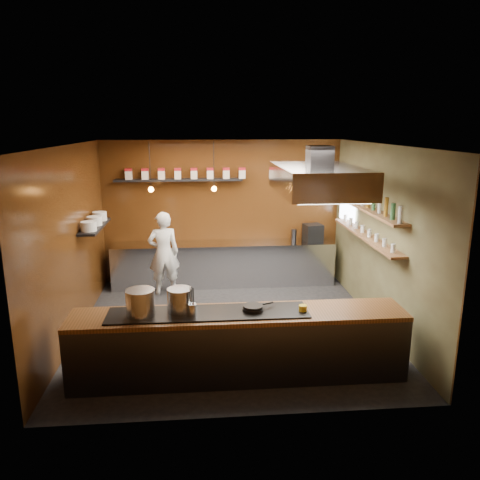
{
  "coord_description": "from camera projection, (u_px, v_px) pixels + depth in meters",
  "views": [
    {
      "loc": [
        -0.48,
        -7.27,
        3.31
      ],
      "look_at": [
        0.19,
        0.4,
        1.4
      ],
      "focal_mm": 35.0,
      "sensor_mm": 36.0,
      "label": 1
    }
  ],
  "objects": [
    {
      "name": "wine_glasses",
      "position": [
        366.0,
        231.0,
        7.98
      ],
      "size": [
        0.07,
        2.37,
        0.13
      ],
      "color": "silver",
      "rests_on": "bottle_shelf_lower"
    },
    {
      "name": "back_wall",
      "position": [
        223.0,
        212.0,
        9.92
      ],
      "size": [
        5.0,
        0.0,
        5.0
      ],
      "primitive_type": "plane",
      "rotation": [
        1.57,
        0.0,
        0.0
      ],
      "color": "#341809",
      "rests_on": "ground"
    },
    {
      "name": "bottles",
      "position": [
        368.0,
        201.0,
        7.85
      ],
      "size": [
        0.06,
        2.66,
        0.24
      ],
      "color": "silver",
      "rests_on": "bottle_shelf_upper"
    },
    {
      "name": "bottle_shelf_upper",
      "position": [
        367.0,
        209.0,
        7.89
      ],
      "size": [
        0.26,
        2.8,
        0.04
      ],
      "primitive_type": "cube",
      "color": "brown",
      "rests_on": "right_wall"
    },
    {
      "name": "plate_shelf",
      "position": [
        95.0,
        226.0,
        8.26
      ],
      "size": [
        0.3,
        1.4,
        0.04
      ],
      "primitive_type": "cube",
      "color": "black",
      "rests_on": "left_wall"
    },
    {
      "name": "stockpot_small",
      "position": [
        140.0,
        303.0,
        5.91
      ],
      "size": [
        0.48,
        0.48,
        0.34
      ],
      "primitive_type": "cylinder",
      "rotation": [
        0.0,
        0.0,
        -0.4
      ],
      "color": "silver",
      "rests_on": "pass_counter"
    },
    {
      "name": "extractor_hood",
      "position": [
        319.0,
        179.0,
        6.98
      ],
      "size": [
        1.2,
        2.0,
        0.72
      ],
      "color": "#38383D",
      "rests_on": "ceiling"
    },
    {
      "name": "tin_shelf",
      "position": [
        179.0,
        180.0,
        9.54
      ],
      "size": [
        2.6,
        0.26,
        0.04
      ],
      "primitive_type": "cube",
      "color": "black",
      "rests_on": "back_wall"
    },
    {
      "name": "floor",
      "position": [
        231.0,
        326.0,
        7.86
      ],
      "size": [
        5.0,
        5.0,
        0.0
      ],
      "primitive_type": "plane",
      "color": "black",
      "rests_on": "ground"
    },
    {
      "name": "pendant_left",
      "position": [
        151.0,
        187.0,
        8.87
      ],
      "size": [
        0.1,
        0.1,
        0.95
      ],
      "color": "black",
      "rests_on": "ceiling"
    },
    {
      "name": "bottle_shelf_lower",
      "position": [
        366.0,
        236.0,
        8.0
      ],
      "size": [
        0.26,
        2.8,
        0.04
      ],
      "primitive_type": "cube",
      "color": "brown",
      "rests_on": "right_wall"
    },
    {
      "name": "prep_counter",
      "position": [
        224.0,
        264.0,
        9.85
      ],
      "size": [
        4.6,
        0.65,
        0.9
      ],
      "primitive_type": "cube",
      "color": "silver",
      "rests_on": "floor"
    },
    {
      "name": "pass_counter",
      "position": [
        239.0,
        344.0,
        6.2
      ],
      "size": [
        4.4,
        0.72,
        0.94
      ],
      "color": "#38383D",
      "rests_on": "floor"
    },
    {
      "name": "butter_jar",
      "position": [
        303.0,
        309.0,
        6.09
      ],
      "size": [
        0.14,
        0.14,
        0.1
      ],
      "primitive_type": "cylinder",
      "rotation": [
        0.0,
        0.0,
        -0.37
      ],
      "color": "yellow",
      "rests_on": "pass_counter"
    },
    {
      "name": "right_wall",
      "position": [
        382.0,
        237.0,
        7.71
      ],
      "size": [
        0.0,
        5.0,
        5.0
      ],
      "primitive_type": "plane",
      "rotation": [
        1.57,
        0.0,
        -1.57
      ],
      "color": "#484329",
      "rests_on": "ground"
    },
    {
      "name": "frying_pan",
      "position": [
        253.0,
        308.0,
        6.11
      ],
      "size": [
        0.43,
        0.28,
        0.07
      ],
      "color": "black",
      "rests_on": "pass_counter"
    },
    {
      "name": "storage_tins",
      "position": [
        186.0,
        173.0,
        9.52
      ],
      "size": [
        2.43,
        0.13,
        0.22
      ],
      "color": "beige",
      "rests_on": "tin_shelf"
    },
    {
      "name": "chef",
      "position": [
        164.0,
        253.0,
        9.22
      ],
      "size": [
        0.67,
        0.5,
        1.67
      ],
      "primitive_type": "imported",
      "rotation": [
        0.0,
        0.0,
        3.32
      ],
      "color": "white",
      "rests_on": "floor"
    },
    {
      "name": "espresso_machine",
      "position": [
        313.0,
        233.0,
        9.89
      ],
      "size": [
        0.41,
        0.39,
        0.36
      ],
      "primitive_type": "cube",
      "rotation": [
        0.0,
        0.0,
        0.16
      ],
      "color": "black",
      "rests_on": "prep_counter"
    },
    {
      "name": "utensil_crock",
      "position": [
        192.0,
        310.0,
        5.93
      ],
      "size": [
        0.15,
        0.15,
        0.16
      ],
      "primitive_type": "cylinder",
      "rotation": [
        0.0,
        0.0,
        0.29
      ],
      "color": "silver",
      "rests_on": "pass_counter"
    },
    {
      "name": "pendant_right",
      "position": [
        214.0,
        186.0,
        8.97
      ],
      "size": [
        0.1,
        0.1,
        0.95
      ],
      "color": "black",
      "rests_on": "ceiling"
    },
    {
      "name": "left_wall",
      "position": [
        71.0,
        243.0,
        7.29
      ],
      "size": [
        0.0,
        5.0,
        5.0
      ],
      "primitive_type": "plane",
      "rotation": [
        1.57,
        0.0,
        1.57
      ],
      "color": "#341809",
      "rests_on": "ground"
    },
    {
      "name": "ceiling",
      "position": [
        230.0,
        145.0,
        7.14
      ],
      "size": [
        5.0,
        5.0,
        0.0
      ],
      "primitive_type": "plane",
      "rotation": [
        3.14,
        0.0,
        0.0
      ],
      "color": "silver",
      "rests_on": "back_wall"
    },
    {
      "name": "window_pane",
      "position": [
        348.0,
        197.0,
        9.25
      ],
      "size": [
        0.0,
        1.0,
        1.0
      ],
      "primitive_type": "plane",
      "rotation": [
        1.57,
        0.0,
        -1.57
      ],
      "color": "white",
      "rests_on": "right_wall"
    },
    {
      "name": "stockpot_large",
      "position": [
        180.0,
        300.0,
        6.03
      ],
      "size": [
        0.38,
        0.38,
        0.32
      ],
      "primitive_type": "cylinder",
      "rotation": [
        0.0,
        0.0,
        0.19
      ],
      "color": "#AFB2B6",
      "rests_on": "pass_counter"
    },
    {
      "name": "plate_stacks",
      "position": [
        94.0,
        221.0,
        8.23
      ],
      "size": [
        0.26,
        1.16,
        0.16
      ],
      "color": "silver",
      "rests_on": "plate_shelf"
    }
  ]
}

